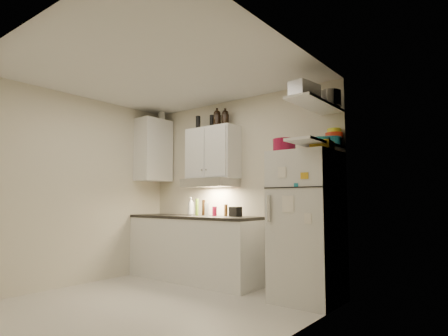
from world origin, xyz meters
The scene contains 36 objects.
floor centered at (0.00, 0.00, -0.01)m, with size 3.20×3.00×0.02m, color beige.
ceiling centered at (0.00, 0.00, 2.61)m, with size 3.20×3.00×0.02m, color silver.
back_wall centered at (0.00, 1.51, 1.30)m, with size 3.20×0.02×2.60m, color beige.
left_wall centered at (-1.61, 0.00, 1.30)m, with size 0.02×3.00×2.60m, color beige.
right_wall centered at (1.61, 0.00, 1.30)m, with size 0.02×3.00×2.60m, color beige.
base_cabinet centered at (-0.55, 1.20, 0.44)m, with size 2.10×0.60×0.88m, color white.
countertop centered at (-0.55, 1.20, 0.90)m, with size 2.10×0.62×0.04m, color black.
upper_cabinet centered at (-0.30, 1.33, 1.83)m, with size 0.80×0.33×0.75m, color white.
side_cabinet centered at (-1.44, 1.20, 1.95)m, with size 0.33×0.55×1.00m, color white.
range_hood centered at (-0.30, 1.27, 1.39)m, with size 0.76×0.46×0.12m, color silver.
fridge centered at (1.25, 1.16, 0.85)m, with size 0.70×0.68×1.70m, color silver.
shelf_hi centered at (1.45, 1.02, 2.20)m, with size 0.30×0.95×0.03m, color white.
shelf_lo centered at (1.45, 1.02, 1.76)m, with size 0.30×0.95×0.03m, color white.
knife_strip centered at (0.70, 1.49, 1.32)m, with size 0.42×0.02×0.03m, color black.
dutch_oven centered at (1.06, 1.00, 1.78)m, with size 0.26×0.26×0.15m, color maroon.
book_stack centered at (1.50, 1.05, 1.74)m, with size 0.21×0.27×0.09m, color gold.
spice_jar centered at (1.29, 1.09, 1.75)m, with size 0.06×0.06×0.10m, color silver.
stock_pot centered at (1.51, 1.28, 2.31)m, with size 0.26×0.26×0.18m, color silver.
tin_a centered at (1.38, 0.99, 2.32)m, with size 0.21×0.19×0.21m, color #AAAAAD.
tin_b centered at (1.40, 0.75, 2.31)m, with size 0.19×0.19×0.19m, color #AAAAAD.
bowl_teal centered at (1.47, 1.38, 1.83)m, with size 0.26×0.26×0.10m, color teal.
bowl_orange centered at (1.48, 1.45, 1.91)m, with size 0.21×0.21×0.06m, color red.
bowl_yellow centered at (1.48, 1.45, 1.97)m, with size 0.16×0.16×0.05m, color yellow.
plates centered at (1.49, 1.05, 1.80)m, with size 0.21×0.21×0.05m, color teal.
growler_a centered at (-0.25, 1.37, 2.34)m, with size 0.11×0.11×0.27m, color black, non-canonical shape.
growler_b centered at (-0.10, 1.37, 2.32)m, with size 0.10×0.10×0.25m, color black, non-canonical shape.
thermos_a centered at (-0.36, 1.39, 2.30)m, with size 0.07×0.07×0.21m, color black.
thermos_b centered at (-0.55, 1.29, 2.30)m, with size 0.07×0.07×0.20m, color black.
side_jar centered at (-1.39, 1.33, 2.52)m, with size 0.11×0.11×0.15m, color silver.
soap_bottle centered at (-0.62, 1.22, 1.07)m, with size 0.11×0.12×0.30m, color white.
pepper_mill centered at (-0.07, 1.35, 1.00)m, with size 0.05×0.05×0.17m, color brown.
oil_bottle centered at (-0.53, 1.25, 1.04)m, with size 0.05×0.05×0.25m, color #476619.
vinegar_bottle centered at (-0.47, 1.33, 1.03)m, with size 0.05×0.05×0.23m, color black.
clear_bottle centered at (-0.33, 1.24, 1.02)m, with size 0.06×0.06×0.19m, color silver.
red_jar centered at (-0.22, 1.28, 0.99)m, with size 0.07×0.07×0.13m, color maroon.
caddy centered at (0.12, 1.32, 0.99)m, with size 0.16×0.11×0.13m, color black.
Camera 1 is at (3.17, -2.82, 1.14)m, focal length 30.00 mm.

